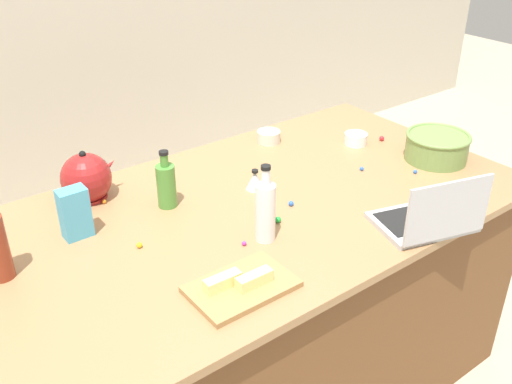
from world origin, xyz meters
name	(u,v)px	position (x,y,z in m)	size (l,w,h in m)	color
wall_back	(45,2)	(0.00, 1.94, 1.30)	(8.00, 0.10, 2.60)	beige
island_counter	(256,303)	(0.00, 0.00, 0.45)	(1.97, 1.08, 0.90)	brown
laptop	(430,218)	(0.35, -0.47, 0.95)	(0.36, 0.31, 0.22)	#B7B7BC
mixing_bowl_large	(437,146)	(0.80, -0.15, 0.96)	(0.26, 0.26, 0.11)	#72934C
bottle_olive	(166,184)	(-0.25, 0.18, 0.98)	(0.07, 0.07, 0.21)	#4C8C38
bottle_vinegar	(265,211)	(-0.11, -0.19, 1.01)	(0.06, 0.06, 0.26)	white
kettle	(87,178)	(-0.45, 0.40, 0.98)	(0.21, 0.18, 0.20)	maroon
cutting_board	(241,287)	(-0.32, -0.35, 0.91)	(0.29, 0.19, 0.02)	#AD7F4C
butter_stick_left	(254,279)	(-0.29, -0.38, 0.94)	(0.11, 0.04, 0.04)	#F4E58C
butter_stick_right	(223,282)	(-0.37, -0.33, 0.94)	(0.11, 0.04, 0.04)	#F4E58C
ramekin_small	(269,137)	(0.37, 0.40, 0.93)	(0.10, 0.10, 0.05)	beige
ramekin_medium	(356,139)	(0.66, 0.15, 0.92)	(0.10, 0.10, 0.05)	white
kitchen_timer	(255,180)	(0.07, 0.10, 0.94)	(0.07, 0.07, 0.08)	#B2B2B7
candy_bag	(75,213)	(-0.58, 0.19, 0.99)	(0.09, 0.06, 0.17)	#4CA5CC
candy_0	(362,169)	(0.49, -0.04, 0.91)	(0.02, 0.02, 0.02)	blue
candy_1	(61,197)	(-0.54, 0.46, 0.91)	(0.02, 0.02, 0.02)	blue
candy_2	(382,138)	(0.77, 0.11, 0.91)	(0.02, 0.02, 0.02)	red
candy_3	(291,203)	(0.09, -0.08, 0.91)	(0.02, 0.02, 0.02)	blue
candy_4	(104,202)	(-0.43, 0.33, 0.91)	(0.02, 0.02, 0.02)	orange
candy_5	(415,172)	(0.64, -0.18, 0.91)	(0.02, 0.02, 0.02)	blue
candy_6	(244,243)	(-0.19, -0.18, 0.91)	(0.01, 0.01, 0.01)	#CC3399
candy_7	(139,245)	(-0.45, 0.01, 0.91)	(0.02, 0.02, 0.02)	yellow
candy_8	(278,220)	(-0.01, -0.14, 0.91)	(0.02, 0.02, 0.02)	green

